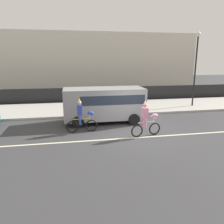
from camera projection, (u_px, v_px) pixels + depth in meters
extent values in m
plane|color=#38383A|center=(137.00, 134.00, 11.75)|extent=(80.00, 80.00, 0.00)
cube|color=beige|center=(140.00, 137.00, 11.27)|extent=(36.00, 0.14, 0.01)
cube|color=#ADAAA3|center=(114.00, 107.00, 17.94)|extent=(60.00, 5.00, 0.15)
cube|color=black|center=(108.00, 94.00, 20.56)|extent=(40.00, 0.08, 1.40)
cube|color=beige|center=(76.00, 63.00, 27.66)|extent=(28.00, 8.00, 6.87)
torus|color=black|center=(91.00, 125.00, 12.17)|extent=(0.67, 0.11, 0.67)
torus|color=black|center=(72.00, 127.00, 11.92)|extent=(0.67, 0.11, 0.67)
cylinder|color=gold|center=(82.00, 119.00, 11.95)|extent=(0.97, 0.11, 0.05)
cylinder|color=gold|center=(79.00, 118.00, 11.89)|extent=(0.04, 0.04, 0.18)
cylinder|color=gold|center=(89.00, 116.00, 12.02)|extent=(0.04, 0.04, 0.23)
cylinder|color=gold|center=(89.00, 114.00, 11.99)|extent=(0.06, 0.50, 0.03)
ellipsoid|color=#2D47B2|center=(91.00, 113.00, 12.00)|extent=(0.37, 0.22, 0.24)
cube|color=#2D47B2|center=(80.00, 110.00, 11.80)|extent=(0.26, 0.33, 0.56)
sphere|color=beige|center=(79.00, 103.00, 11.71)|extent=(0.22, 0.22, 0.22)
cone|color=gold|center=(79.00, 99.00, 11.66)|extent=(0.14, 0.14, 0.16)
cylinder|color=#2D47B2|center=(80.00, 120.00, 11.80)|extent=(0.11, 0.11, 0.48)
cylinder|color=#2D47B2|center=(80.00, 119.00, 12.06)|extent=(0.11, 0.11, 0.48)
torus|color=black|center=(155.00, 129.00, 11.61)|extent=(0.67, 0.19, 0.67)
torus|color=black|center=(137.00, 131.00, 11.25)|extent=(0.67, 0.19, 0.67)
cylinder|color=silver|center=(146.00, 122.00, 11.33)|extent=(0.96, 0.23, 0.05)
cylinder|color=silver|center=(144.00, 121.00, 11.26)|extent=(0.04, 0.04, 0.18)
cylinder|color=silver|center=(153.00, 119.00, 11.45)|extent=(0.04, 0.04, 0.23)
cylinder|color=silver|center=(153.00, 117.00, 11.42)|extent=(0.12, 0.50, 0.03)
ellipsoid|color=pink|center=(155.00, 116.00, 11.43)|extent=(0.39, 0.26, 0.24)
cube|color=pink|center=(145.00, 113.00, 11.17)|extent=(0.29, 0.36, 0.56)
sphere|color=tan|center=(145.00, 105.00, 11.08)|extent=(0.22, 0.22, 0.22)
cone|color=silver|center=(145.00, 102.00, 11.04)|extent=(0.14, 0.14, 0.16)
cylinder|color=pink|center=(146.00, 124.00, 11.18)|extent=(0.11, 0.11, 0.48)
cylinder|color=pink|center=(143.00, 122.00, 11.43)|extent=(0.11, 0.11, 0.48)
cube|color=#99999E|center=(104.00, 103.00, 13.79)|extent=(5.00, 2.00, 1.90)
cube|color=#283342|center=(110.00, 97.00, 13.78)|extent=(3.90, 2.02, 0.56)
cylinder|color=black|center=(134.00, 119.00, 13.35)|extent=(0.70, 0.22, 0.70)
cylinder|color=black|center=(126.00, 112.00, 15.26)|extent=(0.70, 0.22, 0.70)
cylinder|color=black|center=(78.00, 122.00, 12.74)|extent=(0.70, 0.22, 0.70)
cylinder|color=black|center=(77.00, 114.00, 14.65)|extent=(0.70, 0.22, 0.70)
cylinder|color=black|center=(195.00, 72.00, 17.68)|extent=(0.12, 0.12, 5.50)
sphere|color=#EAEACC|center=(198.00, 34.00, 16.99)|extent=(0.36, 0.36, 0.36)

